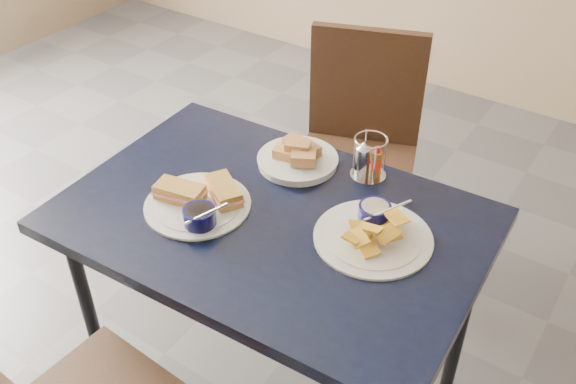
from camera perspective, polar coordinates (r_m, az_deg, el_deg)
The scene contains 6 objects.
dining_table at distance 1.85m, azimuth -1.46°, elevation -3.71°, with size 1.22×0.84×0.75m.
chair_far at distance 2.54m, azimuth 7.03°, elevation 4.76°, with size 0.56×0.56×0.95m.
sandwich_plate at distance 1.84m, azimuth -7.85°, elevation -0.77°, with size 0.32×0.31×0.12m.
plantain_plate at distance 1.75m, azimuth 7.60°, elevation -3.37°, with size 0.32×0.32×0.12m.
bread_basket at distance 2.00m, azimuth 0.88°, elevation 3.09°, with size 0.25×0.25×0.08m.
condiment_caddy at distance 1.95m, azimuth 7.13°, elevation 2.86°, with size 0.11×0.11×0.14m.
Camera 1 is at (0.84, -1.00, 1.90)m, focal length 40.00 mm.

